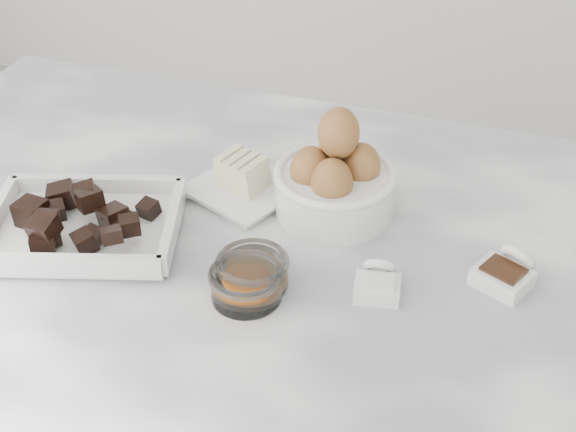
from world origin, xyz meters
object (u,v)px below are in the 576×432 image
object	(u,v)px
sugar_ramekin	(312,184)
butter_plate	(244,182)
zest_bowl	(246,283)
salt_spoon	(378,283)
egg_bowl	(335,180)
vanilla_spoon	(506,272)
honey_bowl	(253,271)
chocolate_dish	(83,220)

from	to	relation	value
sugar_ramekin	butter_plate	bearing A→B (deg)	-174.42
zest_bowl	salt_spoon	world-z (taller)	salt_spoon
sugar_ramekin	egg_bowl	world-z (taller)	egg_bowl
egg_bowl	vanilla_spoon	size ratio (longest dim) A/B	1.78
zest_bowl	honey_bowl	bearing A→B (deg)	91.17
honey_bowl	vanilla_spoon	xyz separation A→B (m)	(0.27, 0.10, -0.00)
honey_bowl	chocolate_dish	bearing A→B (deg)	175.17
egg_bowl	chocolate_dish	bearing A→B (deg)	-151.83
butter_plate	chocolate_dish	bearing A→B (deg)	-135.61
zest_bowl	salt_spoon	bearing A→B (deg)	21.85
zest_bowl	chocolate_dish	bearing A→B (deg)	169.71
chocolate_dish	egg_bowl	bearing A→B (deg)	28.17
butter_plate	egg_bowl	distance (m)	0.13
butter_plate	vanilla_spoon	xyz separation A→B (m)	(0.35, -0.07, -0.00)
zest_bowl	sugar_ramekin	bearing A→B (deg)	85.75
butter_plate	sugar_ramekin	bearing A→B (deg)	5.58
sugar_ramekin	honey_bowl	distance (m)	0.18
egg_bowl	vanilla_spoon	distance (m)	0.24
chocolate_dish	sugar_ramekin	bearing A→B (deg)	32.96
egg_bowl	honey_bowl	xyz separation A→B (m)	(-0.05, -0.17, -0.03)
egg_bowl	honey_bowl	distance (m)	0.18
sugar_ramekin	vanilla_spoon	distance (m)	0.27
honey_bowl	zest_bowl	distance (m)	0.02
sugar_ramekin	chocolate_dish	bearing A→B (deg)	-147.04
egg_bowl	honey_bowl	bearing A→B (deg)	-106.00
chocolate_dish	egg_bowl	world-z (taller)	egg_bowl
butter_plate	honey_bowl	distance (m)	0.19
honey_bowl	egg_bowl	bearing A→B (deg)	74.00
chocolate_dish	egg_bowl	distance (m)	0.32
butter_plate	egg_bowl	size ratio (longest dim) A/B	1.07
zest_bowl	vanilla_spoon	distance (m)	0.30
honey_bowl	zest_bowl	bearing A→B (deg)	-88.83
zest_bowl	butter_plate	bearing A→B (deg)	111.88
chocolate_dish	zest_bowl	distance (m)	0.23
honey_bowl	zest_bowl	xyz separation A→B (m)	(0.00, -0.02, 0.00)
chocolate_dish	vanilla_spoon	xyz separation A→B (m)	(0.51, 0.08, -0.01)
butter_plate	honey_bowl	bearing A→B (deg)	-65.67
sugar_ramekin	zest_bowl	xyz separation A→B (m)	(-0.01, -0.20, -0.01)
butter_plate	sugar_ramekin	distance (m)	0.09
egg_bowl	vanilla_spoon	bearing A→B (deg)	-18.02
salt_spoon	sugar_ramekin	bearing A→B (deg)	130.12
sugar_ramekin	egg_bowl	size ratio (longest dim) A/B	0.56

